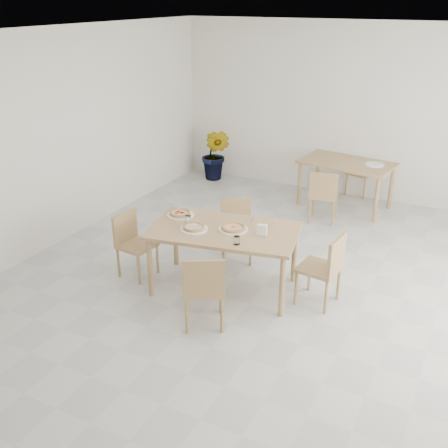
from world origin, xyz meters
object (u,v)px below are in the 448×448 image
at_px(plate_pepperoni, 180,215).
at_px(chair_back_s, 323,193).
at_px(pizza_pepperoni, 180,213).
at_px(pizza_mushroom, 194,227).
at_px(napkin_holder, 262,231).
at_px(plate_empty, 374,165).
at_px(potted_plant, 216,155).
at_px(second_table, 347,167).
at_px(plate_margherita, 233,229).
at_px(tumbler_a, 188,219).
at_px(pizza_margherita, 233,228).
at_px(plate_mushroom, 194,229).
at_px(chair_north, 236,226).
at_px(tumbler_b, 237,240).
at_px(chair_back_n, 363,168).
at_px(main_table, 224,235).
at_px(chair_south, 204,286).
at_px(chair_east, 326,265).

relative_size(plate_pepperoni, chair_back_s, 0.40).
bearing_deg(plate_pepperoni, pizza_pepperoni, 90.00).
bearing_deg(pizza_mushroom, plate_pepperoni, 141.72).
height_order(pizza_pepperoni, napkin_holder, napkin_holder).
height_order(plate_empty, potted_plant, potted_plant).
height_order(pizza_mushroom, chair_back_s, chair_back_s).
relative_size(pizza_mushroom, second_table, 0.18).
bearing_deg(pizza_mushroom, potted_plant, 114.60).
distance_m(plate_margherita, chair_back_s, 2.39).
xyz_separation_m(napkin_holder, chair_back_s, (-0.02, 2.34, -0.34)).
distance_m(pizza_pepperoni, potted_plant, 3.55).
xyz_separation_m(pizza_pepperoni, tumbler_a, (0.20, -0.15, 0.01)).
distance_m(plate_margherita, second_table, 3.16).
xyz_separation_m(pizza_margherita, potted_plant, (-2.02, 3.38, -0.31)).
bearing_deg(plate_mushroom, plate_pepperoni, 141.72).
xyz_separation_m(pizza_pepperoni, potted_plant, (-1.28, 3.29, -0.31)).
relative_size(chair_north, napkin_holder, 5.92).
relative_size(plate_mushroom, potted_plant, 0.32).
distance_m(tumbler_b, plate_empty, 3.51).
relative_size(plate_margherita, chair_back_s, 0.41).
distance_m(plate_margherita, pizza_margherita, 0.02).
bearing_deg(chair_back_n, plate_margherita, -86.42).
bearing_deg(main_table, chair_south, -87.88).
bearing_deg(chair_back_n, tumbler_a, -93.88).
height_order(chair_east, plate_pepperoni, chair_east).
height_order(chair_north, tumbler_b, tumbler_b).
height_order(chair_east, chair_back_n, chair_east).
bearing_deg(plate_empty, pizza_margherita, -105.16).
relative_size(napkin_holder, chair_back_n, 0.17).
relative_size(tumbler_a, tumbler_b, 1.03).
bearing_deg(pizza_margherita, chair_back_n, 82.08).
xyz_separation_m(plate_mushroom, pizza_mushroom, (-0.00, 0.00, 0.02)).
bearing_deg(plate_margherita, plate_mushroom, -153.88).
relative_size(plate_pepperoni, chair_back_n, 0.42).
height_order(plate_pepperoni, napkin_holder, napkin_holder).
distance_m(chair_south, second_table, 3.96).
bearing_deg(tumbler_b, plate_mushroom, 169.17).
xyz_separation_m(main_table, chair_east, (1.13, 0.20, -0.19)).
relative_size(chair_north, pizza_pepperoni, 2.88).
bearing_deg(tumbler_b, potted_plant, 121.03).
bearing_deg(chair_back_n, second_table, -86.29).
distance_m(main_table, tumbler_b, 0.42).
bearing_deg(second_table, napkin_holder, -84.33).
distance_m(plate_margherita, plate_pepperoni, 0.74).
relative_size(tumbler_a, potted_plant, 0.10).
distance_m(chair_east, plate_pepperoni, 1.79).
xyz_separation_m(chair_north, napkin_holder, (0.66, -0.72, 0.36)).
bearing_deg(plate_mushroom, chair_north, 85.48).
bearing_deg(plate_mushroom, tumbler_a, 140.09).
relative_size(chair_east, pizza_mushroom, 2.99).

